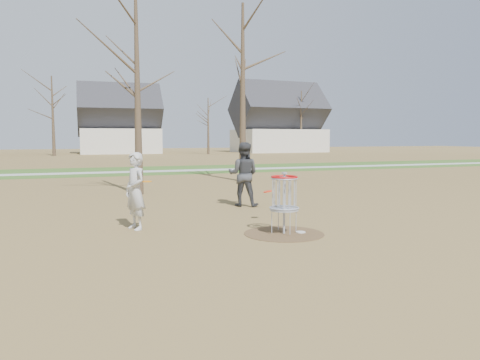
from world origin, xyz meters
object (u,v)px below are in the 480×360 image
at_px(player_standing, 135,191).
at_px(disc_grounded, 301,232).
at_px(player_throwing, 243,174).
at_px(disc_golf_basket, 284,193).

relative_size(player_standing, disc_grounded, 8.24).
relative_size(player_standing, player_throwing, 0.91).
distance_m(player_standing, disc_grounded, 3.95).
bearing_deg(disc_golf_basket, player_throwing, 81.60).
relative_size(disc_grounded, disc_golf_basket, 0.16).
xyz_separation_m(player_throwing, disc_grounded, (-0.23, -4.32, -0.98)).
distance_m(player_throwing, disc_golf_basket, 4.32).
xyz_separation_m(player_standing, player_throwing, (3.68, 2.62, 0.09)).
distance_m(disc_grounded, disc_golf_basket, 0.98).
xyz_separation_m(player_throwing, disc_golf_basket, (-0.63, -4.28, -0.09)).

